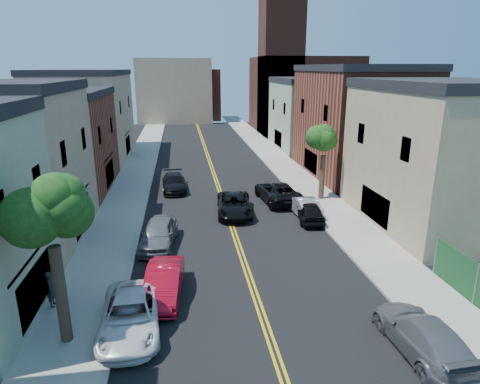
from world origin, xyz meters
name	(u,v)px	position (x,y,z in m)	size (l,w,h in m)	color
sidewalk_left	(134,175)	(-7.90, 40.00, 0.07)	(3.20, 100.00, 0.15)	gray
sidewalk_right	(289,170)	(7.90, 40.00, 0.07)	(3.20, 100.00, 0.15)	gray
curb_left	(152,175)	(-6.15, 40.00, 0.07)	(0.30, 100.00, 0.15)	gray
curb_right	(273,171)	(6.15, 40.00, 0.07)	(0.30, 100.00, 0.15)	gray
bldg_left_brick	(53,145)	(-14.00, 36.00, 4.00)	(9.00, 12.00, 8.00)	brown
bldg_left_tan_far	(86,117)	(-14.00, 50.00, 4.75)	(9.00, 16.00, 9.50)	#998466
bldg_right_tan	(443,159)	(14.00, 24.00, 4.50)	(9.00, 12.00, 9.00)	#998466
bldg_right_brick	(356,124)	(14.00, 38.00, 5.00)	(9.00, 14.00, 10.00)	brown
bldg_right_palegrn	(312,116)	(14.00, 52.00, 4.25)	(9.00, 12.00, 8.50)	gray
church	(298,87)	(16.33, 67.07, 7.24)	(16.20, 14.20, 22.60)	#4C2319
backdrop_left	(174,91)	(-4.00, 82.00, 6.00)	(14.00, 8.00, 12.00)	#998466
backdrop_center	(195,95)	(0.00, 86.00, 5.00)	(10.00, 8.00, 10.00)	brown
tree_left_mid	(45,180)	(-7.88, 14.01, 6.58)	(5.20, 5.20, 9.29)	#39291C
tree_right_far	(325,129)	(7.92, 30.01, 5.76)	(4.40, 4.40, 8.03)	#39291C
red_sedan	(164,283)	(-4.24, 16.85, 0.74)	(1.57, 4.49, 1.48)	#B20B20
white_pickup	(130,315)	(-5.50, 14.44, 0.71)	(2.34, 5.08, 1.41)	silver
grey_car_left	(159,233)	(-4.73, 22.73, 0.81)	(1.92, 4.77, 1.62)	slate
black_car_left	(174,183)	(-3.92, 34.41, 0.71)	(1.99, 4.89, 1.42)	black
grey_car_right	(423,335)	(5.50, 11.49, 0.72)	(2.03, 4.98, 1.45)	#5C5E64
black_car_right	(309,211)	(5.50, 25.54, 0.69)	(1.63, 4.05, 1.38)	black
silver_car_right	(304,206)	(5.50, 26.86, 0.68)	(1.45, 4.15, 1.37)	#A3A5AA
dark_car_right_far	(278,192)	(4.32, 30.14, 0.79)	(2.63, 5.70, 1.58)	black
black_suv_lane	(234,205)	(0.50, 27.65, 0.74)	(2.44, 5.29, 1.47)	black
pedestrian_left	(51,289)	(-9.10, 16.57, 0.98)	(0.61, 0.40, 1.67)	#23242A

